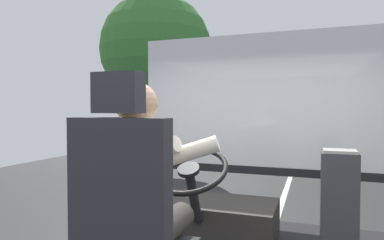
{
  "coord_description": "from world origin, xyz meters",
  "views": [
    {
      "loc": [
        0.58,
        -1.94,
        1.92
      ],
      "look_at": [
        -0.65,
        1.46,
        1.8
      ],
      "focal_mm": 31.49,
      "sensor_mm": 36.0,
      "label": 1
    }
  ],
  "objects": [
    {
      "name": "steering_console",
      "position": [
        -0.23,
        0.68,
        0.99
      ],
      "size": [
        1.1,
        1.02,
        0.87
      ],
      "color": "#282623",
      "rests_on": "bus_floor"
    },
    {
      "name": "windshield_panel",
      "position": [
        0.0,
        1.62,
        1.81
      ],
      "size": [
        2.5,
        0.08,
        1.48
      ],
      "color": "silver"
    },
    {
      "name": "fare_box",
      "position": [
        0.76,
        0.66,
        1.19
      ],
      "size": [
        0.25,
        0.2,
        0.87
      ],
      "color": "#333338",
      "rests_on": "bus_floor"
    },
    {
      "name": "parked_car_black",
      "position": [
        3.92,
        22.16,
        0.65
      ],
      "size": [
        1.99,
        3.96,
        1.25
      ],
      "color": "black",
      "rests_on": "ground"
    },
    {
      "name": "bus_driver",
      "position": [
        -0.23,
        -0.45,
        1.54
      ],
      "size": [
        0.71,
        0.53,
        0.83
      ],
      "color": "#332D28",
      "rests_on": "driver_seat"
    },
    {
      "name": "driver_seat",
      "position": [
        -0.23,
        -0.56,
        1.33
      ],
      "size": [
        0.48,
        0.48,
        1.32
      ],
      "color": "black",
      "rests_on": "bus_floor"
    },
    {
      "name": "street_tree",
      "position": [
        -3.87,
        7.22,
        3.67
      ],
      "size": [
        3.31,
        3.31,
        5.35
      ],
      "color": "#4C3828",
      "rests_on": "ground"
    },
    {
      "name": "ground",
      "position": [
        0.0,
        8.8,
        -0.02
      ],
      "size": [
        18.0,
        44.0,
        0.06
      ],
      "color": "#2C2C2C"
    }
  ]
}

